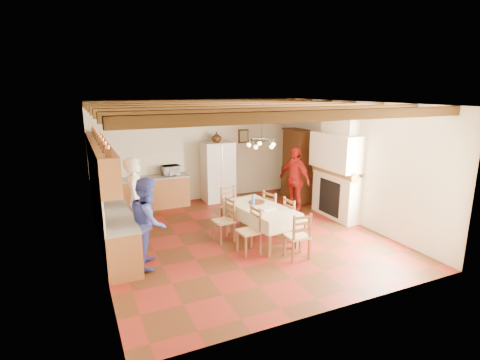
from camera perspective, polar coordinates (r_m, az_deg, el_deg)
name	(u,v)px	position (r m, az deg, el deg)	size (l,w,h in m)	color
floor	(241,236)	(8.69, 0.22, -8.60)	(6.00, 6.50, 0.02)	#4D2512
ceiling	(242,102)	(8.04, 0.24, 11.73)	(6.00, 6.50, 0.02)	silver
wall_back	(196,151)	(11.22, -6.75, 4.48)	(6.00, 0.02, 3.00)	beige
wall_front	(337,218)	(5.55, 14.49, -5.60)	(6.00, 0.02, 3.00)	beige
wall_left	(96,187)	(7.52, -21.09, -0.99)	(0.02, 6.50, 3.00)	beige
wall_right	(350,162)	(9.85, 16.38, 2.71)	(0.02, 6.50, 3.00)	beige
ceiling_beams	(242,107)	(8.04, 0.24, 11.02)	(6.00, 6.30, 0.16)	#382612
lower_cabinets_left	(112,221)	(8.85, -18.95, -5.90)	(0.60, 4.30, 0.86)	brown
lower_cabinets_back	(147,194)	(10.79, -13.94, -2.03)	(2.30, 0.60, 0.86)	brown
countertop_left	(110,201)	(8.72, -19.18, -3.11)	(0.62, 4.30, 0.04)	gray
countertop_back	(146,178)	(10.68, -14.08, 0.29)	(2.34, 0.62, 0.04)	gray
backsplash_left	(95,189)	(8.62, -21.23, -1.27)	(0.03, 4.30, 0.60)	beige
backsplash_back	(144,165)	(10.89, -14.46, 2.24)	(2.30, 0.03, 0.60)	beige
upper_cabinets	(100,159)	(8.49, -20.53, 3.08)	(0.35, 4.20, 0.70)	brown
fireplace	(335,165)	(9.83, 14.30, 2.23)	(0.56, 1.60, 2.80)	beige
wall_picture	(243,136)	(11.70, 0.53, 6.69)	(0.34, 0.03, 0.42)	black
refrigerator	(218,171)	(11.18, -3.41, 1.31)	(0.89, 0.73, 1.77)	silver
hutch	(297,165)	(11.35, 8.66, 2.28)	(0.49, 1.17, 2.13)	#37240C
dining_table	(261,210)	(8.27, 3.21, -4.61)	(1.16, 1.88, 0.78)	silver
chandelier	(262,140)	(7.91, 3.36, 6.15)	(0.47, 0.47, 0.03)	black
chair_left_near	(249,231)	(7.69, 1.32, -7.72)	(0.42, 0.40, 0.96)	brown
chair_left_far	(224,220)	(8.28, -2.52, -6.13)	(0.42, 0.40, 0.96)	brown
chair_right_near	(295,218)	(8.48, 8.35, -5.78)	(0.42, 0.40, 0.96)	brown
chair_right_far	(274,210)	(8.98, 5.18, -4.56)	(0.42, 0.40, 0.96)	brown
chair_end_near	(297,235)	(7.55, 8.72, -8.31)	(0.42, 0.40, 0.96)	brown
chair_end_far	(231,206)	(9.20, -1.32, -4.05)	(0.42, 0.40, 0.96)	brown
person_man	(137,201)	(8.26, -15.45, -3.16)	(0.70, 0.46, 1.92)	white
person_woman_blue	(149,222)	(7.28, -13.74, -6.22)	(0.83, 0.65, 1.71)	#3A45A2
person_woman_red	(294,180)	(10.21, 8.28, 0.06)	(1.05, 0.44, 1.80)	#A31915
microwave	(171,170)	(10.79, -10.49, 1.47)	(0.50, 0.34, 0.28)	silver
fridge_vase	(217,137)	(10.99, -3.60, 6.59)	(0.29, 0.29, 0.30)	#37240C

